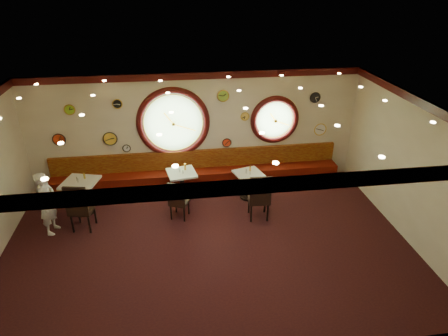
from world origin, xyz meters
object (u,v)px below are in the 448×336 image
table_c (248,182)px  condiment_a_salt (77,179)px  table_a (82,193)px  condiment_c_bottle (250,168)px  condiment_b_salt (180,170)px  condiment_c_salt (246,171)px  condiment_a_bottle (84,176)px  condiment_a_pepper (78,181)px  chair_a (79,205)px  waiter (48,203)px  condiment_b_pepper (183,172)px  condiment_b_bottle (185,167)px  table_b (182,182)px  condiment_c_pepper (250,173)px  chair_b (178,198)px  chair_c (260,195)px

table_c → condiment_a_salt: (-4.33, -0.07, 0.46)m
table_a → condiment_c_bottle: size_ratio=6.84×
condiment_b_salt → condiment_c_salt: 1.75m
table_c → condiment_a_bottle: (-4.16, 0.03, 0.48)m
condiment_a_pepper → condiment_a_bottle: 0.22m
chair_a → table_c: bearing=23.6°
condiment_a_pepper → waiter: (-0.56, -0.72, -0.16)m
condiment_b_pepper → condiment_b_bottle: 0.21m
condiment_c_bottle → table_b: bearing=177.5°
condiment_b_bottle → waiter: (-3.20, -1.21, -0.11)m
table_a → condiment_b_bottle: (2.61, 0.46, 0.33)m
condiment_c_pepper → condiment_b_bottle: 1.72m
condiment_b_pepper → chair_b: bearing=-101.1°
table_b → condiment_c_bottle: (1.82, -0.08, 0.32)m
table_b → condiment_b_bottle: bearing=51.2°
chair_c → condiment_a_pepper: (-4.35, 0.91, 0.23)m
condiment_c_salt → condiment_c_bottle: bearing=45.1°
condiment_a_salt → condiment_c_salt: 4.26m
condiment_b_salt → condiment_a_pepper: bearing=-171.3°
chair_c → condiment_b_pepper: chair_c is taller
condiment_c_pepper → condiment_c_bottle: condiment_c_bottle is taller
table_a → condiment_c_bottle: 4.34m
condiment_c_pepper → condiment_c_bottle: (0.04, 0.21, 0.03)m
chair_a → condiment_a_salt: 0.91m
chair_b → condiment_b_pepper: chair_b is taller
chair_b → condiment_c_bottle: (1.95, 0.88, 0.23)m
condiment_b_salt → condiment_b_pepper: bearing=-48.2°
condiment_b_pepper → condiment_c_pepper: 1.75m
table_c → chair_b: 2.04m
condiment_a_bottle → condiment_a_salt: bearing=-150.9°
table_a → condiment_b_pepper: (2.54, 0.26, 0.29)m
table_a → table_c: table_a is taller
chair_c → condiment_c_salt: (-0.12, 1.06, 0.10)m
table_a → condiment_c_salt: 4.20m
chair_a → chair_c: chair_c is taller
condiment_a_salt → condiment_c_pepper: bearing=-0.2°
table_a → condiment_c_pepper: size_ratio=10.85×
condiment_b_salt → condiment_c_bottle: 1.86m
table_b → chair_a: size_ratio=1.09×
chair_b → condiment_a_bottle: size_ratio=4.31×
waiter → condiment_a_pepper: bearing=-26.5°
condiment_a_pepper → condiment_b_pepper: bearing=6.5°
condiment_b_salt → condiment_b_bottle: size_ratio=0.57×
table_c → condiment_c_bottle: bearing=64.2°
condiment_a_pepper → condiment_b_bottle: bearing=10.6°
table_c → chair_c: 1.09m
chair_c → condiment_c_pepper: size_ratio=8.35×
condiment_c_pepper → condiment_a_pepper: bearing=-179.1°
chair_b → condiment_c_salt: 1.99m
chair_b → condiment_b_salt: 1.02m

